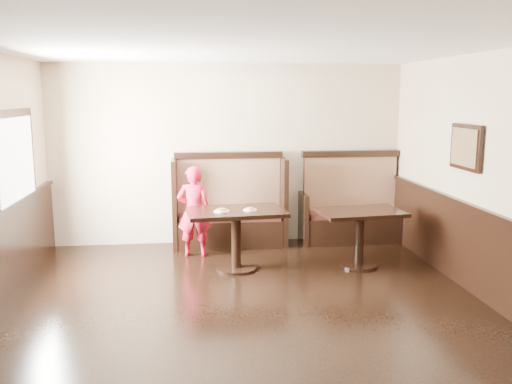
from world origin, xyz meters
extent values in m
plane|color=black|center=(0.00, 0.00, 0.00)|extent=(7.00, 7.00, 0.00)
plane|color=beige|center=(0.00, 3.50, 1.40)|extent=(5.50, 0.00, 5.50)
plane|color=white|center=(0.00, 0.00, 2.80)|extent=(7.00, 7.00, 0.00)
cube|color=black|center=(-2.71, 1.90, 1.55)|extent=(0.05, 1.50, 1.20)
cube|color=white|center=(-2.69, 1.90, 1.55)|extent=(0.01, 1.30, 1.00)
cube|color=black|center=(2.71, 1.20, 1.70)|extent=(0.04, 0.70, 0.55)
cube|color=olive|center=(2.69, 1.20, 1.70)|extent=(0.01, 0.60, 0.45)
cube|color=black|center=(0.00, 3.22, 0.21)|extent=(1.60, 0.50, 0.42)
cube|color=#3E1A13|center=(0.00, 3.22, 0.46)|extent=(1.54, 0.46, 0.09)
cube|color=#430D11|center=(0.00, 3.43, 0.90)|extent=(1.60, 0.12, 0.92)
cube|color=black|center=(0.00, 3.43, 1.40)|extent=(1.68, 0.16, 0.10)
cube|color=black|center=(-0.84, 3.32, 0.68)|extent=(0.07, 0.72, 1.36)
cube|color=black|center=(0.84, 3.32, 0.68)|extent=(0.07, 0.72, 1.36)
cube|color=black|center=(1.95, 3.22, 0.21)|extent=(1.50, 0.50, 0.42)
cube|color=#3E1A13|center=(1.95, 3.22, 0.46)|extent=(1.44, 0.46, 0.09)
cube|color=#430D11|center=(1.95, 3.43, 0.90)|extent=(1.50, 0.12, 0.92)
cube|color=black|center=(1.95, 3.43, 1.40)|extent=(1.58, 0.16, 0.10)
cube|color=black|center=(1.16, 3.32, 0.40)|extent=(0.07, 0.72, 0.80)
cube|color=black|center=(2.74, 3.32, 0.40)|extent=(0.07, 0.72, 0.80)
cube|color=black|center=(0.00, 2.06, 0.79)|extent=(1.35, 0.91, 0.05)
cylinder|color=black|center=(0.00, 2.06, 0.38)|extent=(0.13, 0.13, 0.75)
cylinder|color=black|center=(0.00, 2.06, 0.02)|extent=(0.56, 0.56, 0.03)
cube|color=black|center=(1.69, 2.01, 0.75)|extent=(1.20, 0.86, 0.05)
cylinder|color=black|center=(1.69, 2.01, 0.37)|extent=(0.12, 0.12, 0.71)
cylinder|color=black|center=(1.69, 2.01, 0.02)|extent=(0.53, 0.53, 0.03)
imported|color=red|center=(-0.55, 2.75, 0.66)|extent=(0.51, 0.36, 1.32)
cylinder|color=white|center=(-0.19, 1.97, 0.82)|extent=(0.21, 0.21, 0.01)
cylinder|color=tan|center=(-0.19, 1.97, 0.84)|extent=(0.13, 0.13, 0.02)
cylinder|color=#EABA54|center=(-0.19, 1.97, 0.85)|extent=(0.11, 0.11, 0.01)
cylinder|color=white|center=(0.19, 2.01, 0.82)|extent=(0.18, 0.18, 0.01)
cylinder|color=tan|center=(0.19, 2.01, 0.84)|extent=(0.11, 0.11, 0.01)
cylinder|color=#EABA54|center=(0.19, 2.01, 0.85)|extent=(0.10, 0.10, 0.01)
camera|label=1|loc=(-0.54, -4.95, 2.31)|focal=38.00mm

